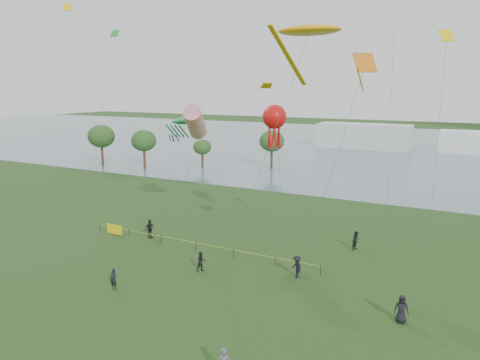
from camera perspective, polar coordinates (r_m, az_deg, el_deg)
The scene contains 16 objects.
ground_plane at distance 29.75m, azimuth -9.82°, elevation -18.73°, with size 400.00×400.00×0.00m, color #183410.
lake at distance 121.95m, azimuth 20.81°, elevation 3.55°, with size 400.00×120.00×0.08m, color slate.
pavilion_left at distance 118.98m, azimuth 14.83°, elevation 5.18°, with size 22.00×8.00×6.00m, color silver.
trees at distance 87.64m, azimuth -8.81°, elevation 4.84°, with size 34.26×17.37×7.87m.
fence at distance 47.15m, azimuth -11.61°, elevation -6.57°, with size 24.07×0.07×1.05m.
spectator_a at distance 38.77m, azimuth -4.74°, elevation -9.90°, with size 0.81×0.63×1.66m, color black.
spectator_b at distance 37.68m, azimuth 6.95°, elevation -10.45°, with size 1.17×0.67×1.81m, color black.
spectator_c at distance 47.63m, azimuth -10.95°, elevation -5.86°, with size 1.11×0.46×1.89m, color black.
spectator_d at distance 32.54m, azimuth 19.09°, elevation -14.63°, with size 0.90×0.59×1.85m, color black.
spectator_f at distance 36.64m, azimuth -15.15°, elevation -11.60°, with size 0.59×0.39×1.62m, color black.
spectator_g at distance 44.88m, azimuth 13.99°, elevation -7.16°, with size 0.85×0.66×1.75m, color black.
kite_stingray at distance 40.90m, azimuth 8.35°, elevation 17.54°, with size 7.41×10.18×19.84m.
kite_windsock at distance 47.92m, azimuth -5.50°, elevation 7.03°, with size 4.27×7.71×13.24m.
kite_creature at distance 51.14m, azimuth -6.68°, elevation 7.17°, with size 2.23×8.39×11.66m.
kite_octopus at distance 43.48m, azimuth 4.22°, elevation 7.59°, with size 5.94×8.27×13.23m.
kite_delta at distance 28.82m, azimuth 14.41°, elevation 11.87°, with size 2.04×12.43×16.82m.
Camera 1 is at (16.41, -19.94, 14.78)m, focal length 35.00 mm.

